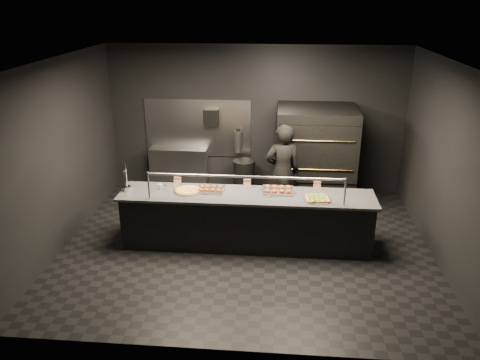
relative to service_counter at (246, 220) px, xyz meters
The scene contains 15 objects.
room 1.03m from the service_counter, 115.57° to the left, with size 6.04×6.00×3.00m.
service_counter is the anchor object (origin of this frame).
pizza_oven 2.30m from the service_counter, 57.73° to the left, with size 1.50×1.23×1.91m.
prep_shelf 2.82m from the service_counter, 124.59° to the left, with size 1.20×0.35×0.90m, color #99999E.
towel_dispenser 2.78m from the service_counter, 110.63° to the left, with size 0.30×0.20×0.35m, color black.
fire_extinguisher 2.50m from the service_counter, 98.30° to the left, with size 0.14×0.14×0.51m.
beer_tap 2.04m from the service_counter, behind, with size 0.13×0.19×0.51m.
round_pizza 1.06m from the service_counter, behind, with size 0.48×0.48×0.03m.
slider_tray_a 0.78m from the service_counter, behind, with size 0.49×0.40×0.07m.
slider_tray_b 0.71m from the service_counter, 16.77° to the left, with size 0.59×0.51×0.08m.
square_pizza 1.21m from the service_counter, ahead, with size 0.44×0.44×0.05m.
condiment_jar 1.49m from the service_counter, behind, with size 0.13×0.05×0.09m.
tent_cards 0.60m from the service_counter, 93.67° to the left, with size 2.43×0.04×0.15m.
trash_bin 2.11m from the service_counter, 95.43° to the left, with size 0.45×0.45×0.75m, color black.
worker 1.35m from the service_counter, 63.57° to the left, with size 0.65×0.43×1.78m, color black.
Camera 1 is at (0.48, -6.84, 3.91)m, focal length 35.00 mm.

